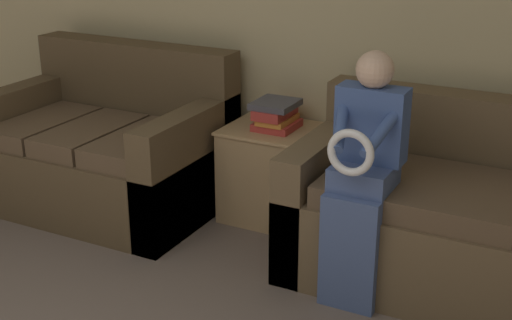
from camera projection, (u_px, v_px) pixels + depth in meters
The scene contains 4 objects.
couch_side at pixel (108, 152), 4.41m from camera, with size 1.41×0.96×0.95m.
child_left_seated at pixel (363, 170), 3.25m from camera, with size 0.32×0.38×1.18m.
side_shelf at pixel (275, 172), 4.20m from camera, with size 0.57×0.48×0.56m.
book_stack at pixel (276, 115), 4.07m from camera, with size 0.23×0.28×0.16m.
Camera 1 is at (1.68, -0.75, 1.83)m, focal length 50.00 mm.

